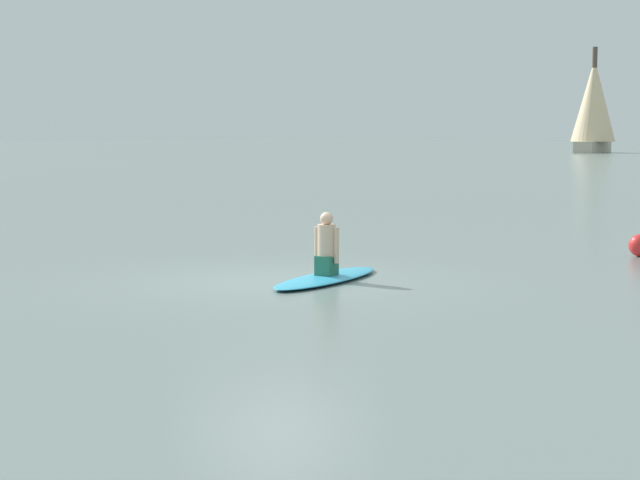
{
  "coord_description": "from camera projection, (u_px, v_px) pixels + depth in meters",
  "views": [
    {
      "loc": [
        -10.59,
        -11.8,
        2.26
      ],
      "look_at": [
        0.84,
        -0.03,
        0.58
      ],
      "focal_mm": 60.01,
      "sensor_mm": 36.0,
      "label": 1
    }
  ],
  "objects": [
    {
      "name": "buoy_marker",
      "position": [
        640.0,
        245.0,
        19.25
      ],
      "size": [
        0.41,
        0.41,
        0.41
      ],
      "primitive_type": "sphere",
      "color": "red",
      "rests_on": "ground"
    },
    {
      "name": "sailboat_far_right",
      "position": [
        594.0,
        104.0,
        108.79
      ],
      "size": [
        6.66,
        5.38,
        10.71
      ],
      "rotation": [
        0.0,
        0.0,
        -2.91
      ],
      "color": "#B2A893",
      "rests_on": "ground"
    },
    {
      "name": "ground_plane",
      "position": [
        278.0,
        282.0,
        15.99
      ],
      "size": [
        400.0,
        400.0,
        0.0
      ],
      "primitive_type": "plane",
      "color": "slate"
    },
    {
      "name": "person_paddler",
      "position": [
        327.0,
        247.0,
        16.11
      ],
      "size": [
        0.38,
        0.42,
        0.95
      ],
      "rotation": [
        0.0,
        0.0,
        -2.84
      ],
      "color": "#26664C",
      "rests_on": "surfboard"
    },
    {
      "name": "surfboard",
      "position": [
        327.0,
        278.0,
        16.16
      ],
      "size": [
        2.96,
        1.58,
        0.09
      ],
      "primitive_type": "ellipsoid",
      "rotation": [
        0.0,
        0.0,
        -2.84
      ],
      "color": "#339EC6",
      "rests_on": "ground"
    }
  ]
}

